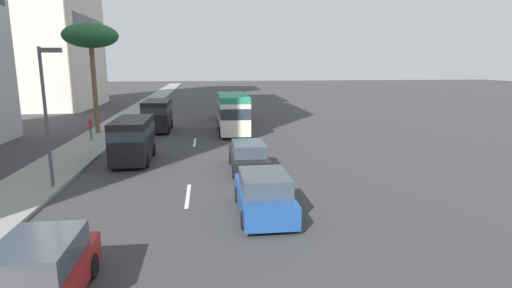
{
  "coord_description": "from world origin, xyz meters",
  "views": [
    {
      "loc": [
        -2.56,
        -0.86,
        5.61
      ],
      "look_at": [
        19.27,
        -3.6,
        1.18
      ],
      "focal_mm": 28.14,
      "sensor_mm": 36.0,
      "label": 1
    }
  ],
  "objects_px": {
    "palm_tree": "(91,37)",
    "street_lamp": "(47,101)",
    "van_sixth": "(231,106)",
    "car_fifth": "(37,277)",
    "van_third": "(133,137)",
    "minibus_fourth": "(233,112)",
    "van_seventh": "(157,114)",
    "car_second": "(248,157)",
    "pedestrian_mid_block": "(90,127)",
    "car_lead": "(264,194)"
  },
  "relations": [
    {
      "from": "car_fifth",
      "to": "palm_tree",
      "type": "bearing_deg",
      "value": -168.96
    },
    {
      "from": "car_fifth",
      "to": "street_lamp",
      "type": "xyz_separation_m",
      "value": [
        9.41,
        2.88,
        3.24
      ]
    },
    {
      "from": "van_seventh",
      "to": "street_lamp",
      "type": "xyz_separation_m",
      "value": [
        -15.8,
        2.79,
        2.53
      ]
    },
    {
      "from": "palm_tree",
      "to": "van_seventh",
      "type": "bearing_deg",
      "value": -76.7
    },
    {
      "from": "minibus_fourth",
      "to": "palm_tree",
      "type": "xyz_separation_m",
      "value": [
        0.53,
        10.84,
        5.88
      ]
    },
    {
      "from": "car_lead",
      "to": "pedestrian_mid_block",
      "type": "xyz_separation_m",
      "value": [
        15.53,
        10.39,
        0.32
      ]
    },
    {
      "from": "minibus_fourth",
      "to": "car_second",
      "type": "bearing_deg",
      "value": 179.98
    },
    {
      "from": "van_sixth",
      "to": "street_lamp",
      "type": "height_order",
      "value": "street_lamp"
    },
    {
      "from": "car_lead",
      "to": "pedestrian_mid_block",
      "type": "distance_m",
      "value": 18.69
    },
    {
      "from": "car_second",
      "to": "van_seventh",
      "type": "bearing_deg",
      "value": 24.51
    },
    {
      "from": "car_lead",
      "to": "street_lamp",
      "type": "distance_m",
      "value": 10.38
    },
    {
      "from": "car_fifth",
      "to": "pedestrian_mid_block",
      "type": "relative_size",
      "value": 2.48
    },
    {
      "from": "pedestrian_mid_block",
      "to": "palm_tree",
      "type": "height_order",
      "value": "palm_tree"
    },
    {
      "from": "car_lead",
      "to": "van_seventh",
      "type": "xyz_separation_m",
      "value": [
        19.98,
        6.14,
        0.7
      ]
    },
    {
      "from": "van_seventh",
      "to": "pedestrian_mid_block",
      "type": "bearing_deg",
      "value": -43.67
    },
    {
      "from": "van_sixth",
      "to": "pedestrian_mid_block",
      "type": "bearing_deg",
      "value": 135.1
    },
    {
      "from": "street_lamp",
      "to": "palm_tree",
      "type": "bearing_deg",
      "value": 7.07
    },
    {
      "from": "car_fifth",
      "to": "van_seventh",
      "type": "xyz_separation_m",
      "value": [
        25.21,
        0.09,
        0.71
      ]
    },
    {
      "from": "car_lead",
      "to": "pedestrian_mid_block",
      "type": "bearing_deg",
      "value": 33.77
    },
    {
      "from": "car_lead",
      "to": "palm_tree",
      "type": "height_order",
      "value": "palm_tree"
    },
    {
      "from": "car_second",
      "to": "car_lead",
      "type": "bearing_deg",
      "value": 179.27
    },
    {
      "from": "car_fifth",
      "to": "pedestrian_mid_block",
      "type": "xyz_separation_m",
      "value": [
        20.76,
        4.33,
        0.33
      ]
    },
    {
      "from": "van_third",
      "to": "pedestrian_mid_block",
      "type": "bearing_deg",
      "value": -147.55
    },
    {
      "from": "car_lead",
      "to": "palm_tree",
      "type": "xyz_separation_m",
      "value": [
        18.89,
        10.76,
        6.83
      ]
    },
    {
      "from": "car_lead",
      "to": "palm_tree",
      "type": "relative_size",
      "value": 0.53
    },
    {
      "from": "car_fifth",
      "to": "palm_tree",
      "type": "xyz_separation_m",
      "value": [
        24.12,
        4.7,
        6.84
      ]
    },
    {
      "from": "car_second",
      "to": "pedestrian_mid_block",
      "type": "bearing_deg",
      "value": 48.68
    },
    {
      "from": "minibus_fourth",
      "to": "street_lamp",
      "type": "height_order",
      "value": "street_lamp"
    },
    {
      "from": "palm_tree",
      "to": "street_lamp",
      "type": "height_order",
      "value": "palm_tree"
    },
    {
      "from": "van_sixth",
      "to": "street_lamp",
      "type": "xyz_separation_m",
      "value": [
        -22.25,
        9.41,
        2.62
      ]
    },
    {
      "from": "minibus_fourth",
      "to": "van_sixth",
      "type": "xyz_separation_m",
      "value": [
        8.07,
        -0.39,
        -0.33
      ]
    },
    {
      "from": "van_seventh",
      "to": "palm_tree",
      "type": "xyz_separation_m",
      "value": [
        -1.09,
        4.62,
        6.12
      ]
    },
    {
      "from": "street_lamp",
      "to": "pedestrian_mid_block",
      "type": "bearing_deg",
      "value": 7.29
    },
    {
      "from": "van_third",
      "to": "palm_tree",
      "type": "relative_size",
      "value": 0.55
    },
    {
      "from": "car_lead",
      "to": "palm_tree",
      "type": "distance_m",
      "value": 22.78
    },
    {
      "from": "van_third",
      "to": "minibus_fourth",
      "type": "xyz_separation_m",
      "value": [
        9.25,
        -6.39,
        0.29
      ]
    },
    {
      "from": "car_second",
      "to": "pedestrian_mid_block",
      "type": "distance_m",
      "value": 13.94
    },
    {
      "from": "van_third",
      "to": "street_lamp",
      "type": "xyz_separation_m",
      "value": [
        -4.93,
        2.63,
        2.58
      ]
    },
    {
      "from": "car_second",
      "to": "van_sixth",
      "type": "bearing_deg",
      "value": -1.11
    },
    {
      "from": "van_sixth",
      "to": "car_second",
      "type": "bearing_deg",
      "value": 178.89
    },
    {
      "from": "van_seventh",
      "to": "street_lamp",
      "type": "distance_m",
      "value": 16.24
    },
    {
      "from": "van_third",
      "to": "pedestrian_mid_block",
      "type": "xyz_separation_m",
      "value": [
        6.42,
        4.08,
        -0.34
      ]
    },
    {
      "from": "van_third",
      "to": "van_sixth",
      "type": "bearing_deg",
      "value": 158.64
    },
    {
      "from": "van_seventh",
      "to": "van_third",
      "type": "bearing_deg",
      "value": -0.86
    },
    {
      "from": "van_seventh",
      "to": "palm_tree",
      "type": "distance_m",
      "value": 7.75
    },
    {
      "from": "car_second",
      "to": "van_third",
      "type": "bearing_deg",
      "value": 66.48
    },
    {
      "from": "minibus_fourth",
      "to": "van_seventh",
      "type": "bearing_deg",
      "value": 75.4
    },
    {
      "from": "car_fifth",
      "to": "street_lamp",
      "type": "bearing_deg",
      "value": -162.98
    },
    {
      "from": "palm_tree",
      "to": "car_second",
      "type": "bearing_deg",
      "value": -139.2
    },
    {
      "from": "van_third",
      "to": "minibus_fourth",
      "type": "relative_size",
      "value": 0.67
    }
  ]
}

